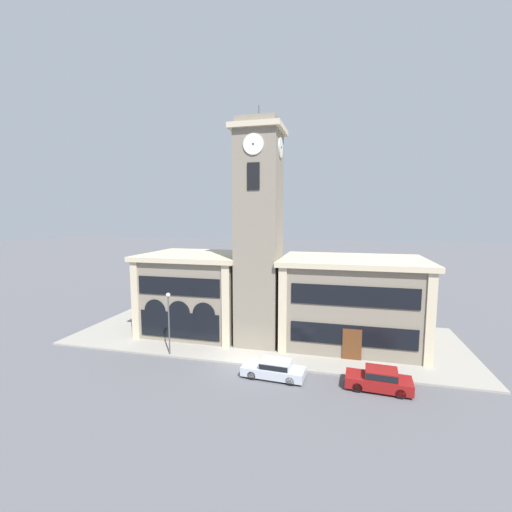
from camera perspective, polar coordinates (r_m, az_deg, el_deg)
The scene contains 8 objects.
ground_plane at distance 28.27m, azimuth -1.97°, elevation -17.80°, with size 300.00×300.00×0.00m, color #56565B.
sidewalk_kerb at distance 34.25m, azimuth 1.19°, elevation -13.20°, with size 36.53×13.38×0.15m.
clock_tower at distance 30.46m, azimuth 0.46°, elevation 3.49°, with size 4.43×4.43×21.13m.
town_hall_left_wing at distance 35.70m, azimuth -9.72°, elevation -5.90°, with size 10.38×9.11×7.96m.
town_hall_right_wing at distance 32.82m, azimuth 15.63°, elevation -7.18°, with size 12.80×9.11×7.93m.
parked_car_near at distance 26.17m, azimuth 3.05°, elevation -18.24°, with size 4.64×2.06×1.31m.
parked_car_mid at distance 25.91m, azimuth 19.87°, elevation -18.72°, with size 4.41×2.06×1.47m.
street_lamp at distance 29.67m, azimuth -14.36°, elevation -9.30°, with size 0.36×0.36×5.27m.
Camera 1 is at (7.12, -24.74, 11.68)m, focal length 24.00 mm.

